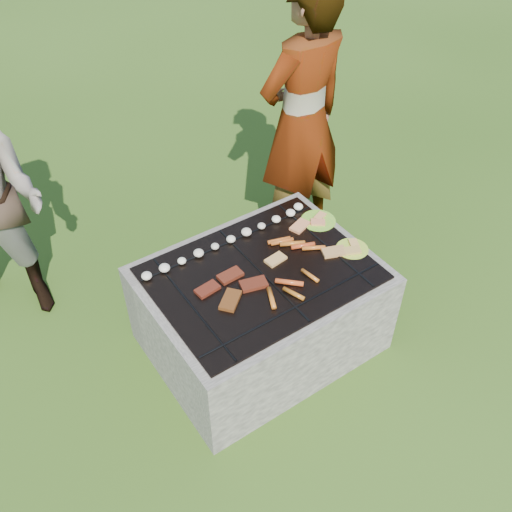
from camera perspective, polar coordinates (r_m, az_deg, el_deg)
The scene contains 9 objects.
lawn at distance 3.67m, azimuth 0.45°, elevation -8.51°, with size 60.00×60.00×0.00m, color #264511.
fire_pit at distance 3.45m, azimuth 0.47°, elevation -5.57°, with size 1.30×1.00×0.62m.
mushrooms at distance 3.40m, azimuth -2.62°, elevation 1.71°, with size 1.14×0.08×0.04m.
pork_slabs at distance 3.12m, azimuth -2.38°, elevation -3.18°, with size 0.38×0.28×0.02m.
sausages at distance 3.26m, azimuth 3.59°, elevation -0.62°, with size 0.55×0.50×0.03m.
bread_on_grate at distance 3.39m, azimuth 5.10°, elevation 1.11°, with size 0.46×0.42×0.02m.
plate_far at distance 3.59m, azimuth 6.25°, elevation 3.51°, with size 0.22×0.22×0.03m.
plate_near at distance 3.41m, azimuth 9.60°, elevation 0.70°, with size 0.25×0.25×0.03m.
cook at distance 3.89m, azimuth 4.63°, elevation 13.25°, with size 0.70×0.46×1.92m, color gray.
Camera 1 is at (-1.32, -1.88, 2.86)m, focal length 40.00 mm.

